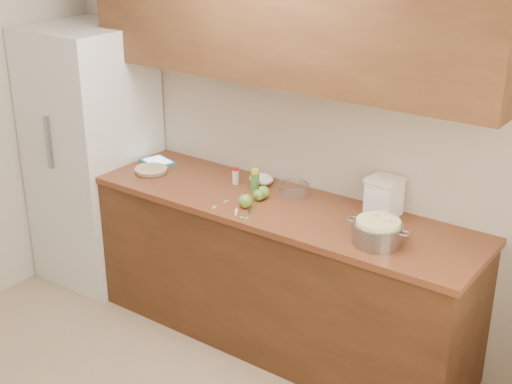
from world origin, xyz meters
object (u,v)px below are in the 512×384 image
Objects in this scene: pie at (151,170)px; colander at (378,232)px; tablet at (158,162)px; flour_canister at (384,196)px.

pie is 0.62× the size of colander.
tablet is (-1.75, 0.22, -0.06)m from colander.
colander reaches higher than pie.
colander is at bearing 8.07° from tablet.
pie is 1.54m from flour_canister.
flour_canister is 1.62m from tablet.
pie is at bearing -44.72° from tablet.
tablet is (-0.09, 0.16, -0.01)m from pie.
pie reaches higher than tablet.
flour_canister is at bearing 10.67° from pie.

